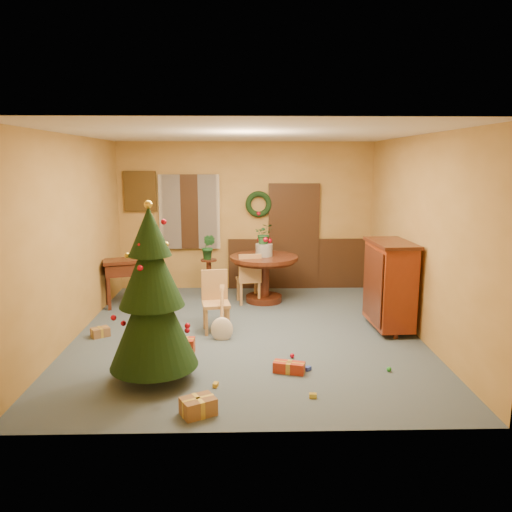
{
  "coord_description": "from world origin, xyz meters",
  "views": [
    {
      "loc": [
        -0.05,
        -7.08,
        2.53
      ],
      "look_at": [
        0.14,
        0.4,
        1.1
      ],
      "focal_mm": 35.0,
      "sensor_mm": 36.0,
      "label": 1
    }
  ],
  "objects_px": {
    "christmas_tree": "(152,298)",
    "writing_desk": "(131,271)",
    "sideboard": "(390,283)",
    "chair_near": "(215,299)",
    "dining_table": "(264,270)"
  },
  "relations": [
    {
      "from": "dining_table",
      "to": "chair_near",
      "type": "height_order",
      "value": "chair_near"
    },
    {
      "from": "writing_desk",
      "to": "sideboard",
      "type": "bearing_deg",
      "value": -18.25
    },
    {
      "from": "chair_near",
      "to": "christmas_tree",
      "type": "relative_size",
      "value": 0.43
    },
    {
      "from": "dining_table",
      "to": "chair_near",
      "type": "xyz_separation_m",
      "value": [
        -0.8,
        -1.55,
        -0.1
      ]
    },
    {
      "from": "christmas_tree",
      "to": "writing_desk",
      "type": "relative_size",
      "value": 2.02
    },
    {
      "from": "chair_near",
      "to": "sideboard",
      "type": "height_order",
      "value": "sideboard"
    },
    {
      "from": "dining_table",
      "to": "chair_near",
      "type": "distance_m",
      "value": 1.75
    },
    {
      "from": "christmas_tree",
      "to": "writing_desk",
      "type": "xyz_separation_m",
      "value": [
        -0.94,
        3.11,
        -0.37
      ]
    },
    {
      "from": "christmas_tree",
      "to": "chair_near",
      "type": "bearing_deg",
      "value": 70.51
    },
    {
      "from": "chair_near",
      "to": "writing_desk",
      "type": "height_order",
      "value": "chair_near"
    },
    {
      "from": "sideboard",
      "to": "chair_near",
      "type": "bearing_deg",
      "value": 179.6
    },
    {
      "from": "christmas_tree",
      "to": "writing_desk",
      "type": "height_order",
      "value": "christmas_tree"
    },
    {
      "from": "chair_near",
      "to": "sideboard",
      "type": "relative_size",
      "value": 0.68
    },
    {
      "from": "christmas_tree",
      "to": "sideboard",
      "type": "bearing_deg",
      "value": 28.05
    },
    {
      "from": "christmas_tree",
      "to": "sideboard",
      "type": "xyz_separation_m",
      "value": [
        3.24,
        1.73,
        -0.27
      ]
    }
  ]
}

